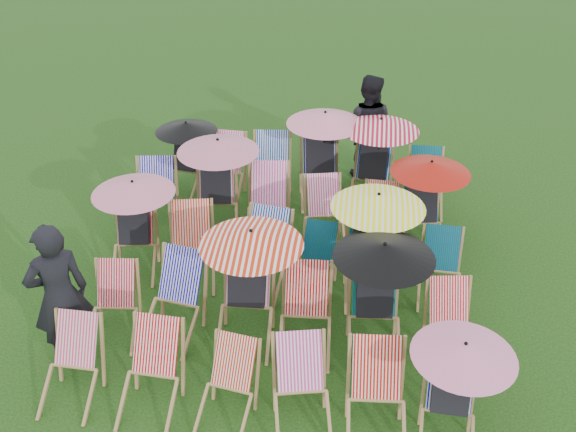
# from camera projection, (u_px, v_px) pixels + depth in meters

# --- Properties ---
(ground) EXTENTS (100.00, 100.00, 0.00)m
(ground) POSITION_uv_depth(u_px,v_px,m) (284.00, 286.00, 8.71)
(ground) COLOR #10330B
(ground) RESTS_ON ground
(deckchair_0) EXTENTS (0.61, 0.83, 0.88)m
(deckchair_0) POSITION_uv_depth(u_px,v_px,m) (69.00, 366.00, 6.85)
(deckchair_0) COLOR #9C7749
(deckchair_0) RESTS_ON ground
(deckchair_1) EXTENTS (0.66, 0.88, 0.92)m
(deckchair_1) POSITION_uv_depth(u_px,v_px,m) (150.00, 374.00, 6.73)
(deckchair_1) COLOR #9C7749
(deckchair_1) RESTS_ON ground
(deckchair_2) EXTENTS (0.68, 0.85, 0.83)m
(deckchair_2) POSITION_uv_depth(u_px,v_px,m) (227.00, 388.00, 6.62)
(deckchair_2) COLOR #9C7749
(deckchair_2) RESTS_ON ground
(deckchair_3) EXTENTS (0.76, 0.94, 0.91)m
(deckchair_3) POSITION_uv_depth(u_px,v_px,m) (302.00, 391.00, 6.53)
(deckchair_3) COLOR #9C7749
(deckchair_3) RESTS_ON ground
(deckchair_4) EXTENTS (0.69, 0.92, 0.95)m
(deckchair_4) POSITION_uv_depth(u_px,v_px,m) (377.00, 400.00, 6.41)
(deckchair_4) COLOR #9C7749
(deckchair_4) RESTS_ON ground
(deckchair_5) EXTENTS (1.02, 1.07, 1.21)m
(deckchair_5) POSITION_uv_depth(u_px,v_px,m) (454.00, 393.00, 6.27)
(deckchair_5) COLOR #9C7749
(deckchair_5) RESTS_ON ground
(deckchair_6) EXTENTS (0.64, 0.84, 0.86)m
(deckchair_6) POSITION_uv_depth(u_px,v_px,m) (113.00, 306.00, 7.69)
(deckchair_6) COLOR #9C7749
(deckchair_6) RESTS_ON ground
(deckchair_7) EXTENTS (0.80, 1.00, 0.98)m
(deckchair_7) POSITION_uv_depth(u_px,v_px,m) (173.00, 300.00, 7.69)
(deckchair_7) COLOR #9C7749
(deckchair_7) RESTS_ON ground
(deckchair_8) EXTENTS (1.21, 1.27, 1.44)m
(deckchair_8) POSITION_uv_depth(u_px,v_px,m) (247.00, 284.00, 7.52)
(deckchair_8) COLOR #9C7749
(deckchair_8) RESTS_ON ground
(deckchair_9) EXTENTS (0.68, 0.92, 0.96)m
(deckchair_9) POSITION_uv_depth(u_px,v_px,m) (306.00, 315.00, 7.48)
(deckchair_9) COLOR #9C7749
(deckchair_9) RESTS_ON ground
(deckchair_10) EXTENTS (1.17, 1.24, 1.38)m
(deckchair_10) POSITION_uv_depth(u_px,v_px,m) (377.00, 295.00, 7.39)
(deckchair_10) COLOR #9C7749
(deckchair_10) RESTS_ON ground
(deckchair_11) EXTENTS (0.67, 0.86, 0.87)m
(deckchair_11) POSITION_uv_depth(u_px,v_px,m) (452.00, 326.00, 7.39)
(deckchair_11) COLOR #9C7749
(deckchair_11) RESTS_ON ground
(deckchair_12) EXTENTS (1.11, 1.20, 1.32)m
(deckchair_12) POSITION_uv_depth(u_px,v_px,m) (133.00, 225.00, 8.70)
(deckchair_12) COLOR #9C7749
(deckchair_12) RESTS_ON ground
(deckchair_13) EXTENTS (0.81, 1.01, 0.98)m
(deckchair_13) POSITION_uv_depth(u_px,v_px,m) (191.00, 247.00, 8.62)
(deckchair_13) COLOR #9C7749
(deckchair_13) RESTS_ON ground
(deckchair_14) EXTENTS (0.81, 1.02, 1.00)m
(deckchair_14) POSITION_uv_depth(u_px,v_px,m) (262.00, 255.00, 8.45)
(deckchair_14) COLOR #9C7749
(deckchair_14) RESTS_ON ground
(deckchair_15) EXTENTS (0.63, 0.81, 0.82)m
(deckchair_15) POSITION_uv_depth(u_px,v_px,m) (316.00, 261.00, 8.50)
(deckchair_15) COLOR #9C7749
(deckchair_15) RESTS_ON ground
(deckchair_16) EXTENTS (1.20, 1.27, 1.43)m
(deckchair_16) POSITION_uv_depth(u_px,v_px,m) (372.00, 244.00, 8.23)
(deckchair_16) COLOR #9C7749
(deckchair_16) RESTS_ON ground
(deckchair_17) EXTENTS (0.61, 0.82, 0.86)m
(deckchair_17) POSITION_uv_depth(u_px,v_px,m) (441.00, 269.00, 8.31)
(deckchair_17) COLOR #9C7749
(deckchair_17) RESTS_ON ground
(deckchair_18) EXTENTS (0.80, 1.01, 1.00)m
(deckchair_18) POSITION_uv_depth(u_px,v_px,m) (155.00, 199.00, 9.68)
(deckchair_18) COLOR #9C7749
(deckchair_18) RESTS_ON ground
(deckchair_19) EXTENTS (1.21, 1.30, 1.43)m
(deckchair_19) POSITION_uv_depth(u_px,v_px,m) (217.00, 184.00, 9.53)
(deckchair_19) COLOR #9C7749
(deckchair_19) RESTS_ON ground
(deckchair_20) EXTENTS (0.75, 0.99, 1.01)m
(deckchair_20) POSITION_uv_depth(u_px,v_px,m) (268.00, 205.00, 9.52)
(deckchair_20) COLOR #9C7749
(deckchair_20) RESTS_ON ground
(deckchair_21) EXTENTS (0.76, 0.94, 0.91)m
(deckchair_21) POSITION_uv_depth(u_px,v_px,m) (325.00, 213.00, 9.41)
(deckchair_21) COLOR #9C7749
(deckchair_21) RESTS_ON ground
(deckchair_22) EXTENTS (0.60, 0.82, 0.87)m
(deckchair_22) POSITION_uv_depth(u_px,v_px,m) (381.00, 219.00, 9.30)
(deckchair_22) COLOR #9C7749
(deckchair_22) RESTS_ON ground
(deckchair_23) EXTENTS (1.12, 1.21, 1.33)m
(deckchair_23) POSITION_uv_depth(u_px,v_px,m) (425.00, 204.00, 9.16)
(deckchair_23) COLOR #9C7749
(deckchair_23) RESTS_ON ground
(deckchair_24) EXTENTS (1.01, 1.07, 1.20)m
(deckchair_24) POSITION_uv_depth(u_px,v_px,m) (184.00, 156.00, 10.58)
(deckchair_24) COLOR #9C7749
(deckchair_24) RESTS_ON ground
(deckchair_25) EXTENTS (0.70, 0.95, 0.99)m
(deckchair_25) POSITION_uv_depth(u_px,v_px,m) (224.00, 169.00, 10.48)
(deckchair_25) COLOR #9C7749
(deckchair_25) RESTS_ON ground
(deckchair_26) EXTENTS (0.75, 0.99, 1.02)m
(deckchair_26) POSITION_uv_depth(u_px,v_px,m) (271.00, 170.00, 10.43)
(deckchair_26) COLOR #9C7749
(deckchair_26) RESTS_ON ground
(deckchair_27) EXTENTS (1.23, 1.33, 1.46)m
(deckchair_27) POSITION_uv_depth(u_px,v_px,m) (321.00, 155.00, 10.31)
(deckchair_27) COLOR #9C7749
(deckchair_27) RESTS_ON ground
(deckchair_28) EXTENTS (1.21, 1.27, 1.44)m
(deckchair_28) POSITION_uv_depth(u_px,v_px,m) (374.00, 161.00, 10.16)
(deckchair_28) COLOR #9C7749
(deckchair_28) RESTS_ON ground
(deckchair_29) EXTENTS (0.61, 0.85, 0.91)m
(deckchair_29) POSITION_uv_depth(u_px,v_px,m) (425.00, 183.00, 10.17)
(deckchair_29) COLOR #9C7749
(deckchair_29) RESTS_ON ground
(person_left) EXTENTS (0.80, 0.76, 1.84)m
(person_left) POSITION_uv_depth(u_px,v_px,m) (59.00, 295.00, 7.09)
(person_left) COLOR black
(person_left) RESTS_ON ground
(person_rear) EXTENTS (1.02, 0.87, 1.84)m
(person_rear) POSITION_uv_depth(u_px,v_px,m) (367.00, 127.00, 10.85)
(person_rear) COLOR black
(person_rear) RESTS_ON ground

